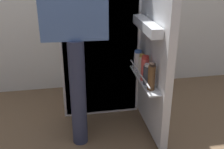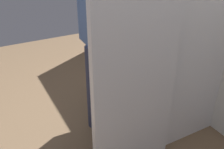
{
  "view_description": "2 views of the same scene",
  "coord_description": "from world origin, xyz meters",
  "views": [
    {
      "loc": [
        -0.31,
        -2.03,
        1.43
      ],
      "look_at": [
        0.04,
        -0.06,
        0.54
      ],
      "focal_mm": 44.77,
      "sensor_mm": 36.0,
      "label": 1
    },
    {
      "loc": [
        1.66,
        -0.97,
        1.7
      ],
      "look_at": [
        0.01,
        -0.07,
        0.68
      ],
      "focal_mm": 41.18,
      "sensor_mm": 36.0,
      "label": 2
    }
  ],
  "objects": [
    {
      "name": "ground_plane",
      "position": [
        0.0,
        0.0,
        0.0
      ],
      "size": [
        5.78,
        5.78,
        0.0
      ],
      "primitive_type": "plane",
      "color": "brown"
    },
    {
      "name": "person",
      "position": [
        -0.22,
        -0.06,
        1.04
      ],
      "size": [
        0.57,
        0.81,
        1.71
      ],
      "color": "#2D334C",
      "rests_on": "ground_plane"
    },
    {
      "name": "refrigerator",
      "position": [
        0.03,
        0.5,
        0.84
      ],
      "size": [
        0.76,
        1.3,
        1.68
      ],
      "color": "white",
      "rests_on": "ground_plane"
    }
  ]
}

